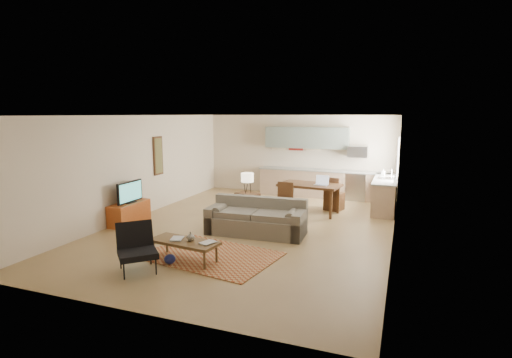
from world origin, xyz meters
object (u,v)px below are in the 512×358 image
at_px(tv_credenza, 129,213).
at_px(dining_table, 310,199).
at_px(armchair, 137,249).
at_px(console_table, 247,206).
at_px(coffee_table, 185,251).
at_px(sofa, 256,217).

height_order(tv_credenza, dining_table, dining_table).
bearing_deg(armchair, tv_credenza, 85.58).
bearing_deg(console_table, coffee_table, -68.68).
height_order(coffee_table, armchair, armchair).
distance_m(sofa, dining_table, 2.45).
bearing_deg(console_table, dining_table, 58.36).
xyz_separation_m(tv_credenza, console_table, (2.59, 1.52, 0.07)).
relative_size(armchair, dining_table, 0.51).
xyz_separation_m(console_table, dining_table, (1.41, 1.10, 0.07)).
distance_m(sofa, coffee_table, 2.18).
height_order(sofa, armchair, armchair).
bearing_deg(armchair, dining_table, 25.34).
bearing_deg(console_table, tv_credenza, -129.05).
relative_size(sofa, console_table, 3.40).
relative_size(console_table, dining_table, 0.42).
distance_m(console_table, dining_table, 1.80).
xyz_separation_m(sofa, tv_credenza, (-3.29, -0.28, -0.13)).
bearing_deg(sofa, armchair, -115.29).
height_order(console_table, dining_table, dining_table).
height_order(sofa, dining_table, dining_table).
height_order(coffee_table, dining_table, dining_table).
relative_size(sofa, armchair, 2.76).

